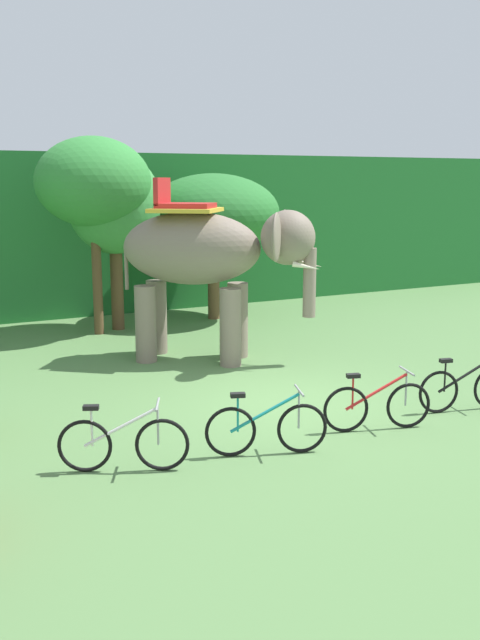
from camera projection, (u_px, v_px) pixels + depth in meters
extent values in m
plane|color=#567F47|center=(287.00, 403.00, 12.03)|extent=(80.00, 80.00, 0.00)
cube|color=#1E6028|center=(92.00, 228.00, 22.19)|extent=(36.00, 6.00, 4.46)
cylinder|color=brown|center=(97.00, 279.00, 17.15)|extent=(0.23, 0.23, 2.72)
ellipsoid|color=#338438|center=(93.00, 182.00, 16.69)|extent=(2.74, 2.74, 2.13)
cylinder|color=brown|center=(117.00, 289.00, 17.75)|extent=(0.31, 0.31, 2.05)
ellipsoid|color=#3D8E42|center=(114.00, 203.00, 17.33)|extent=(2.31, 2.31, 2.51)
cylinder|color=brown|center=(214.00, 283.00, 19.12)|extent=(0.32, 0.32, 1.94)
ellipsoid|color=#28702D|center=(213.00, 213.00, 18.74)|extent=(3.54, 3.54, 2.06)
ellipsoid|color=gray|center=(191.00, 248.00, 14.52)|extent=(3.15, 2.88, 1.50)
cylinder|color=gray|center=(238.00, 320.00, 15.03)|extent=(0.44, 0.44, 1.60)
cylinder|color=gray|center=(230.00, 327.00, 14.28)|extent=(0.44, 0.44, 1.60)
cylinder|color=gray|center=(157.00, 317.00, 15.36)|extent=(0.44, 0.44, 1.60)
cylinder|color=gray|center=(146.00, 324.00, 14.61)|extent=(0.44, 0.44, 1.60)
ellipsoid|color=gray|center=(288.00, 238.00, 14.10)|extent=(1.48, 1.46, 1.10)
ellipsoid|color=gray|center=(284.00, 233.00, 14.72)|extent=(0.64, 0.76, 0.96)
ellipsoid|color=gray|center=(276.00, 237.00, 13.52)|extent=(0.64, 0.76, 0.96)
cylinder|color=gray|center=(310.00, 283.00, 14.19)|extent=(0.26, 0.26, 1.40)
cone|color=beige|center=(308.00, 264.00, 14.35)|extent=(0.52, 0.44, 0.21)
cone|color=beige|center=(306.00, 267.00, 13.92)|extent=(0.52, 0.44, 0.21)
cube|color=gold|center=(186.00, 210.00, 14.38)|extent=(1.84, 1.85, 0.08)
cube|color=#B22323|center=(186.00, 206.00, 14.36)|extent=(1.42, 1.38, 0.10)
cube|color=#B22323|center=(162.00, 191.00, 14.40)|extent=(0.63, 0.77, 0.56)
cylinder|color=gray|center=(126.00, 268.00, 14.87)|extent=(0.08, 0.08, 0.90)
torus|color=black|center=(85.00, 446.00, 9.12)|extent=(0.67, 0.34, 0.71)
torus|color=black|center=(162.00, 445.00, 9.16)|extent=(0.67, 0.34, 0.71)
cylinder|color=silver|center=(121.00, 427.00, 9.09)|extent=(0.90, 0.44, 0.54)
cylinder|color=silver|center=(92.00, 427.00, 9.07)|extent=(0.03, 0.03, 0.52)
cube|color=black|center=(91.00, 408.00, 9.02)|extent=(0.22, 0.17, 0.06)
cylinder|color=#9E9EA3|center=(158.00, 424.00, 9.10)|extent=(0.03, 0.03, 0.55)
cylinder|color=#9E9EA3|center=(157.00, 404.00, 9.05)|extent=(0.24, 0.49, 0.03)
torus|color=black|center=(231.00, 432.00, 9.63)|extent=(0.69, 0.28, 0.71)
torus|color=black|center=(302.00, 428.00, 9.77)|extent=(0.69, 0.28, 0.71)
cylinder|color=teal|center=(265.00, 413.00, 9.65)|extent=(0.93, 0.36, 0.54)
cylinder|color=teal|center=(238.00, 413.00, 9.59)|extent=(0.03, 0.03, 0.52)
cube|color=black|center=(238.00, 395.00, 9.54)|extent=(0.22, 0.16, 0.06)
cylinder|color=#9E9EA3|center=(299.00, 409.00, 9.70)|extent=(0.03, 0.03, 0.55)
cylinder|color=#9E9EA3|center=(299.00, 390.00, 9.65)|extent=(0.20, 0.50, 0.03)
torus|color=black|center=(346.00, 410.00, 10.56)|extent=(0.70, 0.24, 0.71)
torus|color=black|center=(408.00, 406.00, 10.75)|extent=(0.70, 0.24, 0.71)
cylinder|color=red|center=(376.00, 392.00, 10.60)|extent=(0.95, 0.31, 0.54)
cylinder|color=red|center=(353.00, 393.00, 10.53)|extent=(0.03, 0.03, 0.52)
cube|color=black|center=(353.00, 376.00, 10.48)|extent=(0.22, 0.15, 0.06)
cylinder|color=#9E9EA3|center=(406.00, 388.00, 10.69)|extent=(0.03, 0.03, 0.55)
cylinder|color=#9E9EA3|center=(407.00, 371.00, 10.64)|extent=(0.17, 0.51, 0.03)
torus|color=black|center=(439.00, 392.00, 11.44)|extent=(0.70, 0.20, 0.71)
cylinder|color=black|center=(466.00, 375.00, 11.50)|extent=(0.96, 0.25, 0.54)
cylinder|color=black|center=(445.00, 376.00, 11.41)|extent=(0.03, 0.03, 0.52)
cube|color=black|center=(446.00, 361.00, 11.36)|extent=(0.22, 0.14, 0.06)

